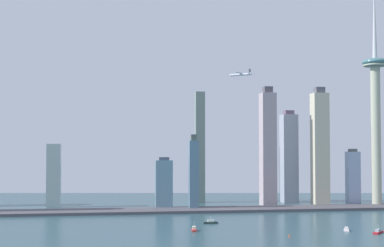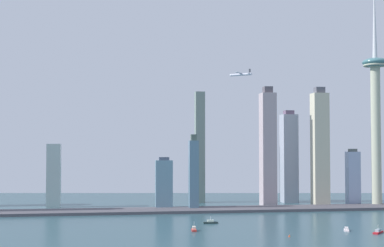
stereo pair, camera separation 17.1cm
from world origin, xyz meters
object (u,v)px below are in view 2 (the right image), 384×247
boat_2 (211,222)px  airplane (241,74)px  skyscraper_1 (200,147)px  skyscraper_3 (289,158)px  boat_4 (378,232)px  boat_7 (194,229)px  skyscraper_6 (164,184)px  skyscraper_4 (353,178)px  skyscraper_9 (54,175)px  skyscraper_0 (194,174)px  skyscraper_11 (320,148)px  channel_buoy_0 (289,236)px  skyscraper_10 (268,148)px  boat_0 (346,230)px  observation_tower (376,102)px

boat_2 → airplane: bearing=-122.9°
skyscraper_1 → skyscraper_3: skyscraper_1 is taller
boat_4 → boat_7: 185.08m
skyscraper_6 → skyscraper_4: bearing=2.7°
skyscraper_9 → skyscraper_0: bearing=-17.6°
skyscraper_11 → channel_buoy_0: size_ratio=77.70×
skyscraper_10 → boat_0: 244.41m
observation_tower → skyscraper_9: observation_tower is taller
skyscraper_1 → skyscraper_6: size_ratio=2.38×
skyscraper_9 → skyscraper_10: 309.62m
boat_0 → observation_tower: bearing=169.2°
skyscraper_0 → channel_buoy_0: size_ratio=46.34×
skyscraper_1 → skyscraper_4: 232.66m
skyscraper_6 → skyscraper_11: size_ratio=0.42×
skyscraper_1 → skyscraper_6: skyscraper_1 is taller
boat_7 → airplane: size_ratio=0.49×
skyscraper_9 → skyscraper_6: bearing=-17.3°
channel_buoy_0 → skyscraper_11: bearing=62.6°
boat_4 → airplane: (-101.86, 165.72, 178.17)m
skyscraper_6 → boat_7: size_ratio=5.14×
observation_tower → boat_2: observation_tower is taller
skyscraper_9 → airplane: size_ratio=3.15×
observation_tower → boat_4: observation_tower is taller
skyscraper_4 → skyscraper_6: bearing=-177.3°
boat_4 → skyscraper_0: bearing=-99.2°
skyscraper_9 → boat_2: (193.89, -186.82, -43.65)m
observation_tower → channel_buoy_0: size_ratio=151.12×
skyscraper_9 → skyscraper_10: bearing=-5.6°
skyscraper_1 → boat_2: (-22.04, -222.79, -84.00)m
skyscraper_1 → channel_buoy_0: size_ratio=76.92×
airplane → boat_4: bearing=157.6°
observation_tower → boat_7: observation_tower is taller
skyscraper_0 → skyscraper_4: (240.49, 26.44, -8.75)m
skyscraper_11 → skyscraper_10: bearing=171.9°
boat_7 → airplane: airplane is taller
skyscraper_9 → boat_2: bearing=-43.9°
skyscraper_4 → boat_7: bearing=-142.6°
boat_2 → skyscraper_3: bearing=-125.7°
boat_2 → channel_buoy_0: bearing=123.6°
skyscraper_3 → boat_7: skyscraper_3 is taller
skyscraper_10 → boat_7: size_ratio=12.40×
skyscraper_0 → skyscraper_1: skyscraper_1 is taller
skyscraper_0 → boat_4: size_ratio=6.36×
skyscraper_0 → skyscraper_3: (160.38, 78.85, 20.10)m
skyscraper_0 → skyscraper_4: 242.09m
boat_4 → channel_buoy_0: boat_4 is taller
skyscraper_4 → boat_0: 253.29m
skyscraper_3 → skyscraper_9: skyscraper_3 is taller
skyscraper_4 → skyscraper_10: bearing=177.9°
observation_tower → channel_buoy_0: bearing=-131.6°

